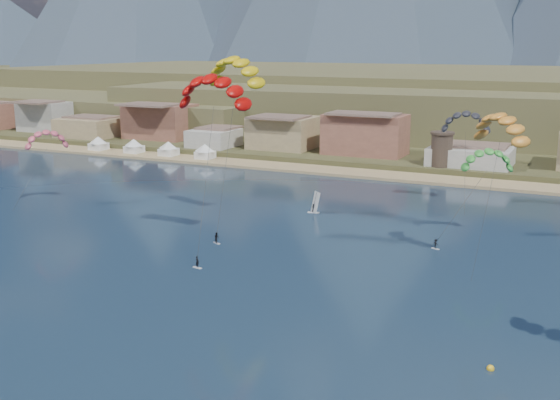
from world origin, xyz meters
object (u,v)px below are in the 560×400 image
kitesurfer_red (213,86)px  windsurfer (314,206)px  kitesurfer_yellow (236,68)px  watchtower (442,149)px  kitesurfer_green (487,157)px  buoy (490,369)px

kitesurfer_red → windsurfer: kitesurfer_red is taller
kitesurfer_yellow → windsurfer: kitesurfer_yellow is taller
watchtower → kitesurfer_yellow: size_ratio=0.28×
kitesurfer_green → buoy: bearing=-79.7°
buoy → watchtower: bearing=105.1°
watchtower → buoy: bearing=-74.9°
kitesurfer_yellow → buoy: 67.97m
kitesurfer_red → kitesurfer_green: bearing=32.1°
watchtower → windsurfer: size_ratio=2.09×
kitesurfer_red → watchtower: bearing=76.8°
windsurfer → buoy: windsurfer is taller
windsurfer → buoy: 66.05m
kitesurfer_yellow → kitesurfer_red: bearing=-75.0°
buoy → kitesurfer_red: bearing=152.1°
kitesurfer_red → kitesurfer_green: 45.31m
watchtower → buoy: watchtower is taller
kitesurfer_yellow → buoy: kitesurfer_yellow is taller
kitesurfer_red → windsurfer: (5.12, 27.89, -24.05)m
kitesurfer_red → buoy: kitesurfer_red is taller
kitesurfer_red → kitesurfer_yellow: (-3.64, 13.57, 2.29)m
windsurfer → kitesurfer_yellow: bearing=-121.4°
kitesurfer_yellow → windsurfer: 31.24m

